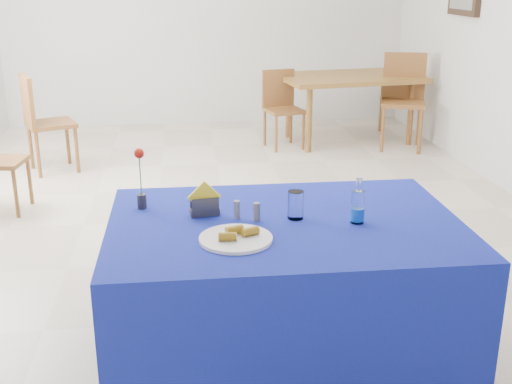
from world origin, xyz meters
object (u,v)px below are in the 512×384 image
(chair_win_b, at_px, (41,117))
(chair_bg_left, at_px, (281,103))
(blue_table, at_px, (284,296))
(chair_bg_right, at_px, (403,94))
(water_bottle, at_px, (358,208))
(plate, at_px, (236,239))
(oak_table, at_px, (349,82))

(chair_win_b, bearing_deg, chair_bg_left, -95.65)
(blue_table, distance_m, chair_win_b, 3.93)
(blue_table, relative_size, chair_bg_right, 1.56)
(water_bottle, relative_size, chair_win_b, 0.23)
(plate, bearing_deg, oak_table, 69.94)
(blue_table, distance_m, water_bottle, 0.56)
(blue_table, distance_m, chair_bg_right, 4.51)
(blue_table, bearing_deg, plate, -140.37)
(plate, xyz_separation_m, chair_bg_left, (0.87, 4.43, -0.28))
(chair_bg_right, xyz_separation_m, chair_win_b, (-3.74, -0.56, -0.05))
(oak_table, height_order, chair_win_b, chair_win_b)
(water_bottle, height_order, chair_win_b, water_bottle)
(water_bottle, relative_size, chair_bg_right, 0.21)
(plate, xyz_separation_m, oak_table, (1.67, 4.57, -0.09))
(water_bottle, height_order, chair_bg_right, chair_bg_right)
(plate, bearing_deg, blue_table, 39.63)
(oak_table, height_order, chair_bg_right, chair_bg_right)
(water_bottle, relative_size, chair_bg_left, 0.26)
(blue_table, xyz_separation_m, chair_bg_right, (1.95, 4.06, 0.21))
(water_bottle, xyz_separation_m, chair_bg_left, (0.31, 4.29, -0.34))
(plate, relative_size, blue_table, 0.19)
(chair_win_b, bearing_deg, blue_table, -175.39)
(chair_bg_left, xyz_separation_m, chair_win_b, (-2.42, -0.73, 0.06))
(oak_table, distance_m, chair_bg_right, 0.62)
(blue_table, relative_size, water_bottle, 7.44)
(oak_table, relative_size, chair_win_b, 1.76)
(plate, bearing_deg, chair_bg_left, 78.84)
(blue_table, bearing_deg, water_bottle, -9.97)
(chair_bg_right, relative_size, chair_win_b, 1.09)
(blue_table, relative_size, chair_win_b, 1.70)
(plate, xyz_separation_m, blue_table, (0.24, 0.20, -0.39))
(blue_table, bearing_deg, chair_bg_left, 81.50)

